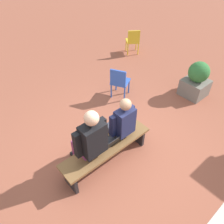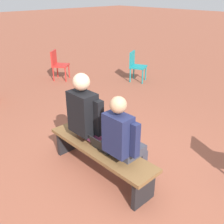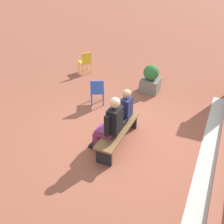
% 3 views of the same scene
% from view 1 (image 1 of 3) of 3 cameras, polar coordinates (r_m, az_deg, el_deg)
% --- Properties ---
extents(ground_plane, '(60.00, 60.00, 0.00)m').
position_cam_1_polar(ground_plane, '(4.43, 2.69, -10.50)').
color(ground_plane, brown).
extents(bench, '(1.80, 0.44, 0.45)m').
position_cam_1_polar(bench, '(4.02, -1.41, -9.69)').
color(bench, brown).
rests_on(bench, ground).
extents(person_student, '(0.53, 0.67, 1.32)m').
position_cam_1_polar(person_student, '(3.97, 2.19, -3.04)').
color(person_student, '#383842').
rests_on(person_student, ground).
extents(person_adult, '(0.60, 0.76, 1.44)m').
position_cam_1_polar(person_adult, '(3.64, -5.93, -7.34)').
color(person_adult, '#7F2D5B').
rests_on(person_adult, ground).
extents(laptop, '(0.32, 0.29, 0.21)m').
position_cam_1_polar(laptop, '(3.93, -0.49, -7.89)').
color(laptop, black).
rests_on(laptop, bench).
extents(plastic_chair_far_left, '(0.58, 0.58, 0.84)m').
position_cam_1_polar(plastic_chair_far_left, '(7.77, 5.50, 18.19)').
color(plastic_chair_far_left, gold).
rests_on(plastic_chair_far_left, ground).
extents(plastic_chair_far_right, '(0.57, 0.57, 0.84)m').
position_cam_1_polar(plastic_chair_far_right, '(5.50, 1.95, 8.09)').
color(plastic_chair_far_right, '#2D56B7').
rests_on(plastic_chair_far_right, ground).
extents(planter, '(0.60, 0.60, 0.94)m').
position_cam_1_polar(planter, '(6.00, 21.19, 7.69)').
color(planter, '#6B665B').
rests_on(planter, ground).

